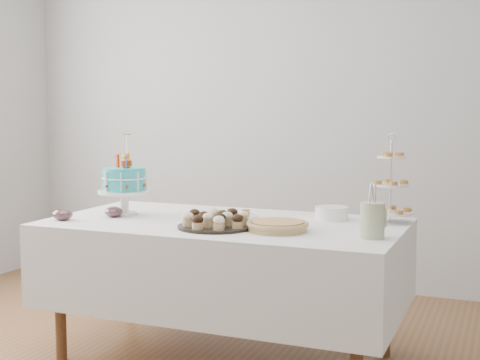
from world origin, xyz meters
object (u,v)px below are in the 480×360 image
at_px(utensil_pitcher, 373,219).
at_px(jam_bowl_b, 114,212).
at_px(pie, 278,225).
at_px(plate_stack, 332,213).
at_px(pastry_plate, 235,214).
at_px(jam_bowl_a, 63,215).
at_px(birthday_cake, 124,193).
at_px(tiered_stand, 391,185).
at_px(table, 224,262).
at_px(cupcake_tray, 216,219).

bearing_deg(utensil_pitcher, jam_bowl_b, 167.72).
height_order(pie, plate_stack, plate_stack).
bearing_deg(pastry_plate, jam_bowl_a, -151.90).
xyz_separation_m(birthday_cake, jam_bowl_a, (-0.22, -0.29, -0.10)).
bearing_deg(tiered_stand, plate_stack, -174.45).
bearing_deg(tiered_stand, pastry_plate, -168.81).
bearing_deg(birthday_cake, tiered_stand, 33.20).
height_order(pastry_plate, jam_bowl_b, jam_bowl_b).
relative_size(jam_bowl_b, utensil_pitcher, 0.40).
distance_m(table, tiered_stand, 0.99).
bearing_deg(tiered_stand, birthday_cake, -167.51).
distance_m(birthday_cake, jam_bowl_b, 0.13).
distance_m(pie, utensil_pitcher, 0.48).
bearing_deg(tiered_stand, cupcake_tray, -147.32).
bearing_deg(plate_stack, utensil_pitcher, -55.26).
height_order(pie, pastry_plate, pie).
distance_m(plate_stack, jam_bowl_b, 1.23).
xyz_separation_m(birthday_cake, tiered_stand, (1.46, 0.32, 0.07)).
relative_size(birthday_cake, plate_stack, 2.54).
relative_size(tiered_stand, utensil_pitcher, 1.86).
relative_size(cupcake_tray, utensil_pitcher, 1.52).
height_order(cupcake_tray, pastry_plate, cupcake_tray).
bearing_deg(jam_bowl_a, pie, 6.47).
height_order(table, jam_bowl_a, jam_bowl_a).
relative_size(birthday_cake, cupcake_tray, 1.19).
bearing_deg(jam_bowl_a, table, 19.67).
bearing_deg(tiered_stand, table, -159.48).
height_order(birthday_cake, jam_bowl_b, birthday_cake).
bearing_deg(utensil_pitcher, birthday_cake, 164.18).
height_order(tiered_stand, plate_stack, tiered_stand).
height_order(table, birthday_cake, birthday_cake).
xyz_separation_m(cupcake_tray, pie, (0.32, 0.04, -0.02)).
bearing_deg(jam_bowl_a, pastry_plate, 28.10).
bearing_deg(table, pie, -24.24).
height_order(pastry_plate, utensil_pitcher, utensil_pitcher).
relative_size(tiered_stand, pastry_plate, 1.87).
relative_size(pastry_plate, jam_bowl_b, 2.50).
bearing_deg(table, pastry_plate, 90.01).
bearing_deg(tiered_stand, pie, -134.88).
height_order(jam_bowl_a, jam_bowl_b, jam_bowl_a).
height_order(tiered_stand, jam_bowl_a, tiered_stand).
height_order(pie, jam_bowl_a, jam_bowl_a).
bearing_deg(utensil_pitcher, table, 158.97).
xyz_separation_m(birthday_cake, utensil_pitcher, (1.46, -0.16, -0.04)).
height_order(table, pie, pie).
bearing_deg(pie, cupcake_tray, -173.72).
bearing_deg(pie, jam_bowl_a, -173.53).
bearing_deg(plate_stack, pastry_plate, -165.53).
xyz_separation_m(pastry_plate, jam_bowl_a, (-0.84, -0.45, 0.01)).
distance_m(birthday_cake, cupcake_tray, 0.69).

